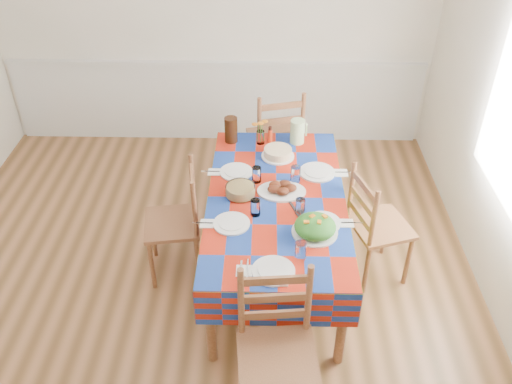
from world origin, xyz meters
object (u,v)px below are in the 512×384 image
Objects in this scene: green_pitcher at (297,131)px; tea_pitcher at (231,130)px; dining_table at (276,206)px; meat_platter at (281,189)px; chair_right at (375,227)px; chair_far at (276,140)px; chair_left at (177,223)px; chair_near at (276,350)px.

tea_pitcher is at bearing 179.48° from green_pitcher.
meat_platter is at bearing 59.77° from dining_table.
chair_right is at bearing -1.06° from dining_table.
meat_platter is 0.35× the size of chair_far.
chair_right is at bearing -6.16° from meat_platter.
chair_left reaches higher than tea_pitcher.
chair_right is at bearing 107.23° from chair_far.
green_pitcher is 1.29m from chair_left.
chair_far reaches higher than chair_right.
dining_table is 0.13m from meat_platter.
chair_near is at bearing -90.21° from dining_table.
chair_right is at bearing 80.35° from chair_left.
chair_far is (-0.03, 1.14, -0.25)m from meat_platter.
chair_right reaches higher than meat_platter.
tea_pitcher is 0.23× the size of chair_right.
chair_right reaches higher than dining_table.
chair_far is 1.08× the size of chair_left.
dining_table is at bearing 84.56° from chair_near.
dining_table is 1.21m from chair_near.
dining_table is 8.57× the size of tea_pitcher.
green_pitcher is at bearing 79.43° from chair_near.
chair_left is (-0.77, -1.19, -0.04)m from chair_far.
dining_table is 0.78m from chair_left.
meat_platter is 0.75m from green_pitcher.
dining_table is 1.94× the size of chair_right.
chair_left is at bearing -115.32° from tea_pitcher.
green_pitcher reaches higher than meat_platter.
chair_near is at bearing 23.23° from chair_left.
dining_table is at bearing 71.01° from chair_right.
tea_pitcher is at bearing 115.39° from dining_table.
dining_table is at bearing 74.95° from chair_far.
meat_platter is 1.65× the size of tea_pitcher.
meat_platter is at bearing 85.24° from chair_left.
meat_platter is 0.37× the size of chair_right.
green_pitcher is at bearing 78.85° from meat_platter.
chair_left is 1.52m from chair_right.
tea_pitcher is at bearing 119.51° from meat_platter.
chair_far reaches higher than green_pitcher.
chair_left is (-0.38, -0.80, -0.37)m from tea_pitcher.
chair_far is (-0.17, 0.40, -0.33)m from green_pitcher.
chair_right reaches higher than green_pitcher.
chair_right is at bearing -35.62° from tea_pitcher.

